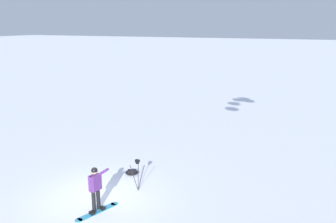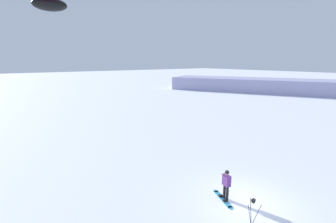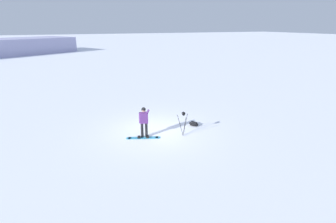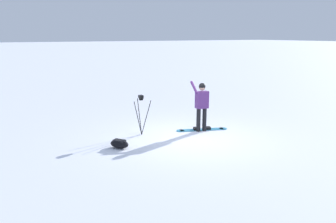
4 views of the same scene
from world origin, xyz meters
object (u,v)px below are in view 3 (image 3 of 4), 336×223
Objects in this scene: snowboard at (143,138)px; camera_tripod at (183,119)px; snowboarder at (144,119)px; gear_bag_large at (194,124)px.

snowboard is 1.29× the size of camera_tripod.
snowboarder reaches higher than gear_bag_large.
snowboarder is at bearing -137.49° from snowboard.
snowboarder is 2.03m from camera_tripod.
camera_tripod is (-1.93, 0.62, -0.05)m from snowboarder.
snowboarder reaches higher than camera_tripod.
snowboarder is at bearing -17.90° from camera_tripod.
snowboarder is 2.52× the size of gear_bag_large.
camera_tripod is (1.15, 0.92, 0.80)m from gear_bag_large.
snowboarder is 0.97m from snowboard.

